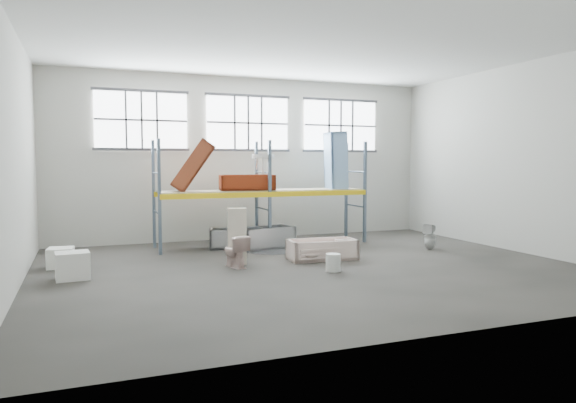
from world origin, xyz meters
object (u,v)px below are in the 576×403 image
bathtub_beige (322,249)px  toilet_beige (235,251)px  steel_tub_left (237,238)px  bucket (333,262)px  carton_near (73,266)px  steel_tub_right (266,237)px  toilet_white (430,236)px  rust_tub_flat (247,182)px  blue_tub_upright (336,162)px  cistern_tall (237,236)px

bathtub_beige → toilet_beige: size_ratio=2.24×
steel_tub_left → bucket: steel_tub_left is taller
steel_tub_left → carton_near: carton_near is taller
steel_tub_right → bucket: size_ratio=4.11×
bathtub_beige → bucket: size_ratio=4.33×
steel_tub_left → toilet_white: bearing=-23.4°
bathtub_beige → toilet_beige: 2.28m
toilet_beige → rust_tub_flat: size_ratio=0.49×
rust_tub_flat → bathtub_beige: bearing=-66.6°
blue_tub_upright → carton_near: bearing=-159.1°
toilet_beige → steel_tub_left: 2.73m
toilet_beige → carton_near: toilet_beige is taller
steel_tub_left → bucket: bearing=-73.5°
bathtub_beige → steel_tub_right: 2.33m
rust_tub_flat → cistern_tall: bearing=-112.0°
cistern_tall → blue_tub_upright: size_ratio=0.74×
bathtub_beige → blue_tub_upright: blue_tub_upright is taller
steel_tub_right → blue_tub_upright: size_ratio=0.88×
rust_tub_flat → steel_tub_right: bearing=-44.1°
toilet_beige → rust_tub_flat: (1.14, 2.79, 1.45)m
toilet_beige → toilet_white: 5.70m
steel_tub_right → bucket: (0.34, -3.59, -0.10)m
toilet_beige → bucket: (1.90, -1.21, -0.18)m
cistern_tall → rust_tub_flat: 2.89m
carton_near → cistern_tall: bearing=5.3°
cistern_tall → carton_near: bearing=-163.5°
steel_tub_right → bathtub_beige: bearing=-72.1°
toilet_white → steel_tub_right: size_ratio=0.45×
bucket → carton_near: carton_near is taller
toilet_white → toilet_beige: bearing=-110.0°
bathtub_beige → toilet_white: bearing=9.5°
toilet_beige → steel_tub_right: bearing=-137.9°
bathtub_beige → rust_tub_flat: bearing=117.7°
rust_tub_flat → blue_tub_upright: blue_tub_upright is taller
cistern_tall → carton_near: cistern_tall is taller
toilet_beige → bucket: 2.26m
blue_tub_upright → carton_near: blue_tub_upright is taller
bathtub_beige → cistern_tall: 2.17m
blue_tub_upright → carton_near: (-7.37, -2.82, -2.12)m
bathtub_beige → blue_tub_upright: 3.80m
blue_tub_upright → cistern_tall: bearing=-146.7°
cistern_tall → toilet_white: (5.54, 0.15, -0.31)m
rust_tub_flat → carton_near: (-4.57, -2.78, -1.54)m
steel_tub_left → rust_tub_flat: rust_tub_flat is taller
bucket → steel_tub_left: bearing=106.5°
cistern_tall → toilet_white: bearing=12.8°
toilet_white → bathtub_beige: bearing=-109.7°
toilet_white → rust_tub_flat: bearing=-141.9°
bathtub_beige → rust_tub_flat: 3.26m
steel_tub_left → bucket: 3.98m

